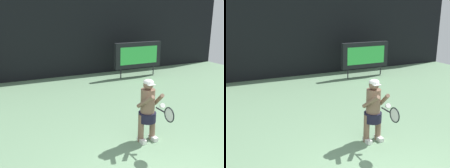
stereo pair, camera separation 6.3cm
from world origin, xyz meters
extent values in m
cube|color=black|center=(0.00, 8.50, 1.80)|extent=(18.00, 0.12, 3.60)
cube|color=black|center=(3.58, 7.13, 0.95)|extent=(2.20, 0.20, 1.10)
cube|color=#3CD052|center=(3.58, 7.02, 0.95)|extent=(1.80, 0.01, 0.75)
cylinder|color=#2D2D33|center=(2.76, 7.13, 0.20)|extent=(0.05, 0.05, 0.40)
cylinder|color=#2D2D33|center=(4.41, 7.13, 0.20)|extent=(0.05, 0.05, 0.40)
cube|color=white|center=(0.59, 1.82, 0.04)|extent=(0.11, 0.26, 0.09)
cube|color=white|center=(0.89, 1.82, 0.04)|extent=(0.11, 0.26, 0.09)
cylinder|color=brown|center=(0.59, 1.87, 0.32)|extent=(0.13, 0.13, 0.64)
cylinder|color=brown|center=(0.89, 1.87, 0.32)|extent=(0.13, 0.13, 0.64)
cylinder|color=black|center=(0.74, 1.87, 0.57)|extent=(0.39, 0.39, 0.22)
cylinder|color=brown|center=(0.74, 1.87, 0.92)|extent=(0.31, 0.31, 0.56)
sphere|color=brown|center=(0.74, 1.87, 1.30)|extent=(0.22, 0.22, 0.22)
ellipsoid|color=white|center=(0.74, 1.87, 1.36)|extent=(0.22, 0.22, 0.12)
cube|color=white|center=(0.74, 1.78, 1.33)|extent=(0.17, 0.12, 0.02)
cylinder|color=brown|center=(0.57, 1.71, 1.00)|extent=(0.20, 0.47, 0.38)
cylinder|color=brown|center=(0.90, 1.71, 1.00)|extent=(0.20, 0.47, 0.38)
cylinder|color=white|center=(0.92, 1.59, 0.90)|extent=(0.13, 0.13, 0.12)
cylinder|color=black|center=(0.82, 1.52, 0.85)|extent=(0.03, 0.28, 0.03)
torus|color=black|center=(0.82, 1.21, 0.85)|extent=(0.02, 0.31, 0.31)
ellipsoid|color=silver|center=(0.82, 1.21, 0.85)|extent=(0.01, 0.26, 0.26)
sphere|color=#CCDB3D|center=(3.39, 6.01, 0.03)|extent=(0.07, 0.07, 0.07)
camera|label=1|loc=(-2.28, -2.73, 2.86)|focal=42.67mm
camera|label=2|loc=(-2.22, -2.76, 2.86)|focal=42.67mm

